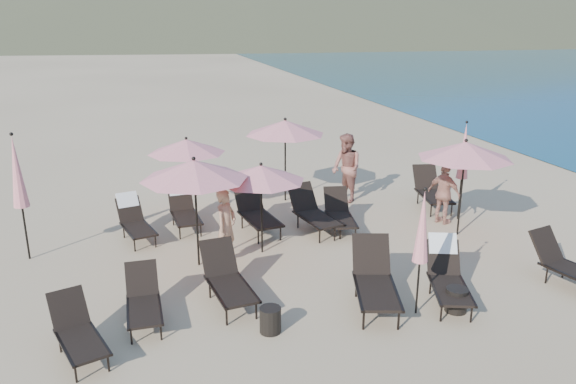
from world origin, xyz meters
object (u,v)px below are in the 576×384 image
object	(u,v)px
side_table_0	(270,320)
lounger_2	(227,279)
lounger_1	(143,300)
lounger_3	(375,279)
lounger_9	(313,212)
lounger_11	(432,190)
umbrella_open_3	(187,146)
lounger_10	(339,213)
umbrella_closed_2	(17,173)
beachgoer_c	(444,194)
umbrella_open_4	(285,128)
umbrella_closed_1	(464,152)
beachgoer_a	(226,226)
lounger_4	(447,274)
side_table_1	(456,300)
beachgoer_b	(346,168)
lounger_6	(134,219)
umbrella_open_0	(194,170)
umbrella_closed_0	(422,227)
umbrella_open_1	(261,173)
lounger_0	(77,331)
lounger_5	(569,264)
lounger_8	(256,212)
umbrella_open_2	(465,150)
lounger_7	(184,208)

from	to	relation	value
side_table_0	lounger_2	bearing A→B (deg)	112.83
lounger_2	lounger_1	bearing A→B (deg)	-176.12
lounger_3	lounger_9	bearing A→B (deg)	104.89
lounger_11	umbrella_open_3	size ratio (longest dim) A/B	0.87
lounger_3	lounger_10	size ratio (longest dim) A/B	1.20
lounger_9	lounger_10	bearing A→B (deg)	-23.49
umbrella_closed_2	beachgoer_c	world-z (taller)	umbrella_closed_2
umbrella_open_3	umbrella_open_4	size ratio (longest dim) A/B	0.89
lounger_10	beachgoer_c	bearing A→B (deg)	3.71
lounger_2	lounger_9	bearing A→B (deg)	41.88
umbrella_closed_1	beachgoer_a	size ratio (longest dim) A/B	1.59
lounger_4	lounger_9	xyz separation A→B (m)	(-1.33, 3.99, -0.03)
side_table_1	umbrella_open_4	bearing A→B (deg)	100.83
beachgoer_b	lounger_9	bearing A→B (deg)	-51.18
lounger_4	lounger_6	xyz separation A→B (m)	(-5.54, 4.57, -0.04)
lounger_4	lounger_10	bearing A→B (deg)	118.56
umbrella_open_4	beachgoer_c	xyz separation A→B (m)	(3.37, -2.82, -1.32)
beachgoer_b	lounger_2	bearing A→B (deg)	-51.79
umbrella_open_4	side_table_1	size ratio (longest dim) A/B	5.44
beachgoer_a	umbrella_open_3	bearing A→B (deg)	48.36
umbrella_closed_1	beachgoer_b	size ratio (longest dim) A/B	1.33
umbrella_closed_1	side_table_1	distance (m)	5.22
umbrella_closed_1	beachgoer_a	distance (m)	6.37
lounger_9	beachgoer_c	distance (m)	3.34
umbrella_closed_1	umbrella_open_0	bearing A→B (deg)	-170.72
lounger_6	beachgoer_b	bearing A→B (deg)	-1.74
lounger_3	umbrella_closed_0	distance (m)	1.35
lounger_3	umbrella_open_3	bearing A→B (deg)	131.72
lounger_4	umbrella_open_1	xyz separation A→B (m)	(-2.83, 2.97, 1.32)
lounger_6	lounger_0	bearing A→B (deg)	-115.38
lounger_5	lounger_9	size ratio (longest dim) A/B	0.96
lounger_6	lounger_11	distance (m)	7.88
lounger_2	lounger_6	xyz separation A→B (m)	(-1.61, 3.65, 0.01)
umbrella_closed_0	beachgoer_a	xyz separation A→B (m)	(-2.87, 3.01, -0.81)
lounger_3	umbrella_open_1	xyz separation A→B (m)	(-1.45, 2.84, 1.32)
lounger_11	beachgoer_a	bearing A→B (deg)	-150.19
side_table_1	beachgoer_b	xyz separation A→B (m)	(0.32, 6.40, 0.74)
lounger_4	lounger_11	world-z (taller)	lounger_4
umbrella_open_0	beachgoer_c	size ratio (longest dim) A/B	1.50
side_table_0	umbrella_open_1	bearing A→B (deg)	79.88
lounger_8	side_table_1	bearing A→B (deg)	-70.69
umbrella_open_4	lounger_1	bearing A→B (deg)	-124.70
umbrella_open_2	umbrella_closed_1	xyz separation A→B (m)	(0.60, 0.97, -0.29)
lounger_10	umbrella_closed_2	world-z (taller)	umbrella_closed_2
lounger_1	lounger_10	distance (m)	5.73
lounger_0	side_table_0	xyz separation A→B (m)	(3.00, -0.13, -0.18)
lounger_7	umbrella_closed_2	size ratio (longest dim) A/B	0.61
umbrella_closed_0	beachgoer_a	size ratio (longest dim) A/B	1.44
lounger_6	umbrella_open_4	xyz separation A→B (m)	(4.15, 1.85, 1.64)
lounger_2	lounger_6	size ratio (longest dim) A/B	1.08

